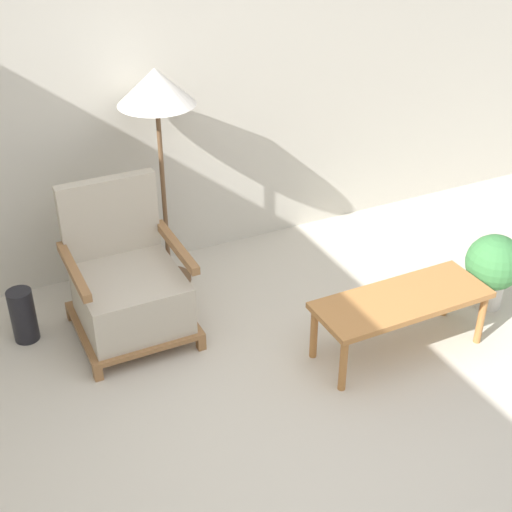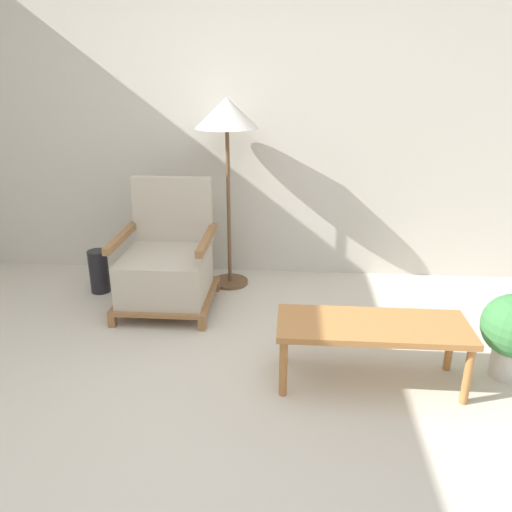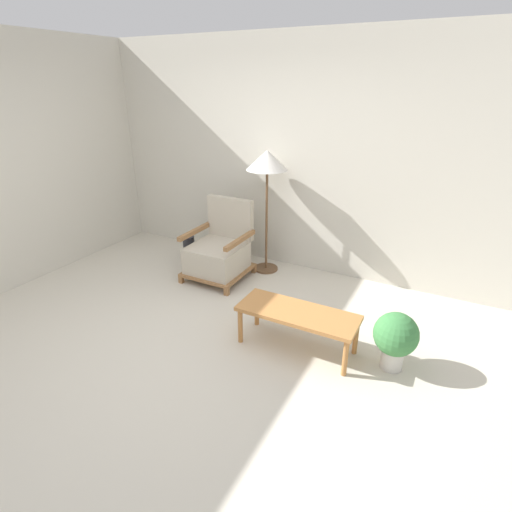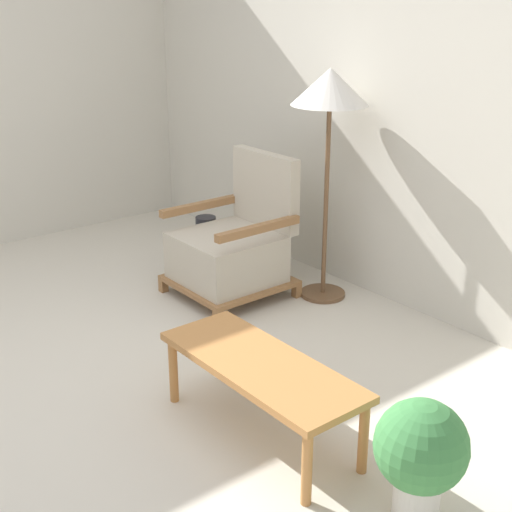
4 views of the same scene
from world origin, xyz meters
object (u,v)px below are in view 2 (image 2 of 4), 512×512
at_px(floor_lamp, 227,122).
at_px(vase, 99,271).
at_px(coffee_table, 372,331).
at_px(armchair, 167,266).

bearing_deg(floor_lamp, vase, -166.87).
bearing_deg(vase, coffee_table, -28.62).
relative_size(armchair, coffee_table, 0.88).
distance_m(armchair, vase, 0.66).
xyz_separation_m(coffee_table, vase, (-1.97, 1.07, -0.16)).
height_order(floor_lamp, vase, floor_lamp).
bearing_deg(coffee_table, floor_lamp, 126.18).
height_order(armchair, coffee_table, armchair).
height_order(armchair, floor_lamp, floor_lamp).
bearing_deg(coffee_table, vase, 151.38).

